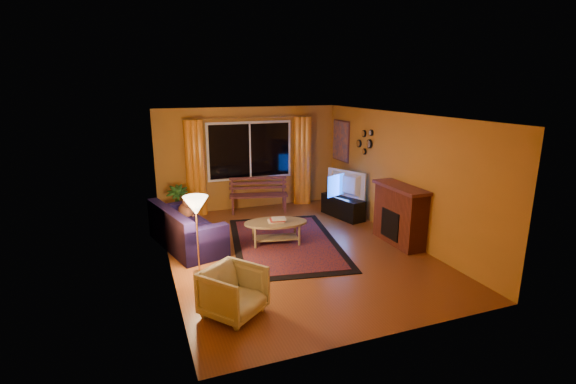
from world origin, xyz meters
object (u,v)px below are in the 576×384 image
object	(u,v)px
armchair	(233,290)
floor_lamp	(198,237)
coffee_table	(276,233)
tv_console	(343,207)
sofa	(187,227)
bench	(259,204)

from	to	relation	value
armchair	floor_lamp	world-z (taller)	floor_lamp
floor_lamp	coffee_table	distance (m)	1.87
armchair	tv_console	size ratio (longest dim) A/B	0.63
armchair	floor_lamp	xyz separation A→B (m)	(-0.24, 1.43, 0.28)
coffee_table	tv_console	xyz separation A→B (m)	(2.01, 1.04, 0.02)
sofa	coffee_table	size ratio (longest dim) A/B	1.59
floor_lamp	coffee_table	size ratio (longest dim) A/B	1.06
tv_console	sofa	bearing A→B (deg)	176.32
sofa	armchair	distance (m)	2.75
sofa	bench	bearing A→B (deg)	25.51
sofa	tv_console	distance (m)	3.70
armchair	coffee_table	size ratio (longest dim) A/B	0.60
sofa	armchair	size ratio (longest dim) A/B	2.65
bench	tv_console	xyz separation A→B (m)	(1.73, -1.07, 0.03)
bench	coffee_table	xyz separation A→B (m)	(-0.28, -2.11, 0.01)
sofa	floor_lamp	bearing A→B (deg)	-103.93
floor_lamp	tv_console	distance (m)	4.11
sofa	floor_lamp	size ratio (longest dim) A/B	1.50
coffee_table	floor_lamp	bearing A→B (deg)	-152.71
floor_lamp	coffee_table	bearing A→B (deg)	27.29
armchair	coffee_table	world-z (taller)	armchair
sofa	coffee_table	distance (m)	1.72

